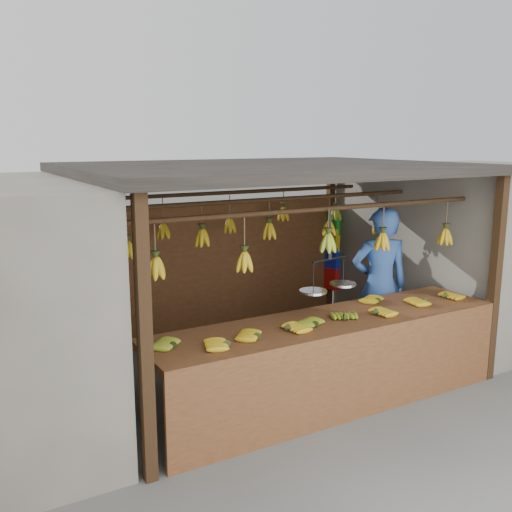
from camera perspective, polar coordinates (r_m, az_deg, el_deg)
ground at (r=6.93m, az=1.26°, el=-11.04°), size 80.00×80.00×0.00m
stall at (r=6.71m, az=-0.12°, el=5.66°), size 4.30×3.30×2.40m
neighbor_right at (r=8.94m, az=21.49°, el=1.02°), size 3.00×3.00×2.30m
counter at (r=5.73m, az=8.06°, el=-8.35°), size 3.82×0.87×0.96m
hanging_bananas at (r=6.48m, az=1.32°, el=2.20°), size 3.60×2.24×0.39m
balance_scale at (r=5.80m, az=7.27°, el=-2.73°), size 0.70×0.35×0.82m
vendor at (r=7.01m, az=12.26°, el=-2.89°), size 0.81×0.69×1.89m
bag_bundles at (r=8.76m, az=7.62°, el=0.61°), size 0.08×0.26×1.19m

